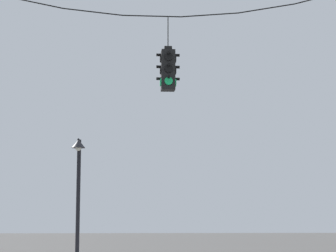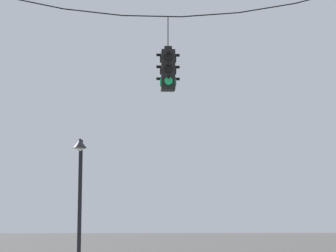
# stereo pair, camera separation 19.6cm
# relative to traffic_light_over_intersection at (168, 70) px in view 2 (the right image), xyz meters

# --- Properties ---
(span_wire) EXTENTS (10.29, 0.03, 0.87)m
(span_wire) POSITION_rel_traffic_light_over_intersection_xyz_m (-0.41, -0.00, 1.65)
(span_wire) COLOR black
(traffic_light_over_intersection) EXTENTS (0.58, 0.58, 1.88)m
(traffic_light_over_intersection) POSITION_rel_traffic_light_over_intersection_xyz_m (0.00, 0.00, 0.00)
(traffic_light_over_intersection) COLOR black
(street_lamp) EXTENTS (0.41, 0.72, 4.45)m
(street_lamp) POSITION_rel_traffic_light_over_intersection_xyz_m (-2.37, 3.81, -2.61)
(street_lamp) COLOR black
(street_lamp) RESTS_ON ground_plane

